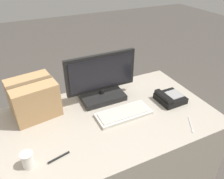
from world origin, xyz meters
The scene contains 8 objects.
office_desk centered at (0.00, 0.00, 0.36)m, with size 1.80×0.90×0.72m.
monitor centered at (0.18, 0.25, 0.86)m, with size 0.56×0.25×0.38m.
keyboard centered at (0.23, -0.02, 0.73)m, with size 0.41×0.17×0.03m.
desk_phone centered at (0.65, -0.02, 0.75)m, with size 0.20×0.20×0.08m.
paper_cup_right centered at (-0.46, -0.20, 0.77)m, with size 0.07×0.07×0.10m.
spoon centered at (0.59, -0.34, 0.72)m, with size 0.10×0.15×0.00m.
cardboard_box centered at (-0.34, 0.29, 0.85)m, with size 0.35×0.33×0.26m.
pen_marker centered at (-0.29, -0.21, 0.72)m, with size 0.13×0.04×0.01m.
Camera 1 is at (-0.38, -1.12, 1.73)m, focal length 35.00 mm.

